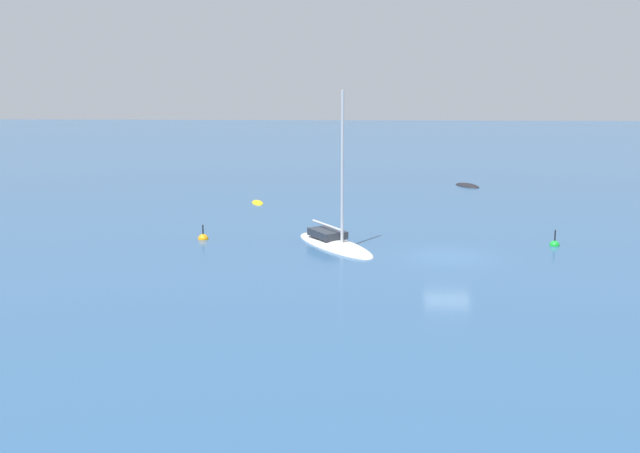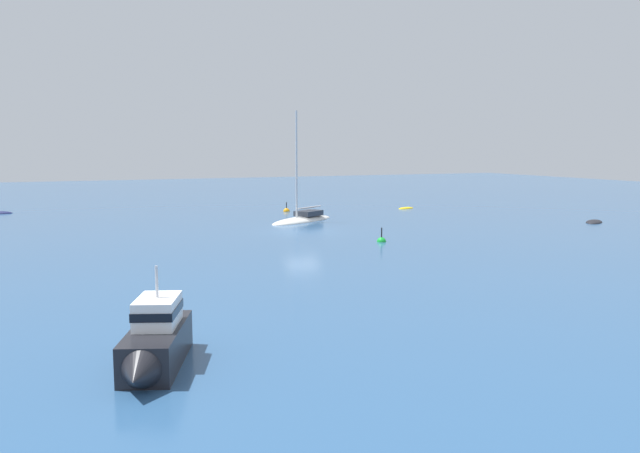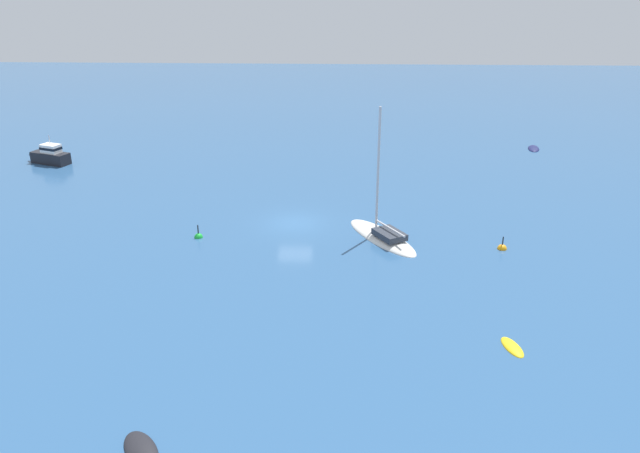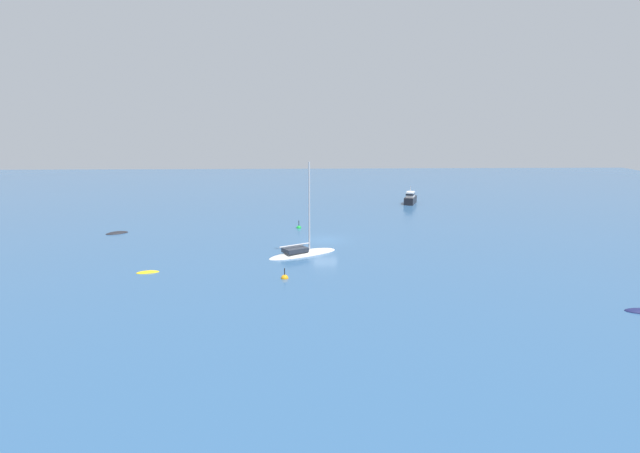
{
  "view_description": "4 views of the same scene",
  "coord_description": "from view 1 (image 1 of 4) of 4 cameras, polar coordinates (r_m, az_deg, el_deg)",
  "views": [
    {
      "loc": [
        48.57,
        -5.76,
        12.0
      ],
      "look_at": [
        2.42,
        -6.96,
        2.19
      ],
      "focal_mm": 51.17,
      "sensor_mm": 36.0,
      "label": 1
    },
    {
      "loc": [
        16.68,
        41.52,
        6.05
      ],
      "look_at": [
        0.0,
        3.17,
        0.76
      ],
      "focal_mm": 35.26,
      "sensor_mm": 36.0,
      "label": 2
    },
    {
      "loc": [
        -43.0,
        -3.52,
        17.49
      ],
      "look_at": [
        -6.45,
        -2.1,
        2.41
      ],
      "focal_mm": 35.85,
      "sensor_mm": 36.0,
      "label": 3
    },
    {
      "loc": [
        -2.64,
        -57.69,
        13.33
      ],
      "look_at": [
        -0.53,
        1.67,
        1.15
      ],
      "focal_mm": 30.67,
      "sensor_mm": 36.0,
      "label": 4
    }
  ],
  "objects": [
    {
      "name": "ketch",
      "position": [
        52.47,
        0.91,
        -1.06
      ],
      "size": [
        7.44,
        5.67,
        9.34
      ],
      "rotation": [
        0.0,
        0.0,
        0.55
      ],
      "color": "silver",
      "rests_on": "ground"
    },
    {
      "name": "channel_buoy",
      "position": [
        54.24,
        14.45,
        -1.16
      ],
      "size": [
        0.59,
        0.59,
        1.22
      ],
      "color": "green",
      "rests_on": "ground"
    },
    {
      "name": "mooring_buoy",
      "position": [
        54.59,
        -7.32,
        -0.79
      ],
      "size": [
        0.63,
        0.63,
        1.19
      ],
      "color": "orange",
      "rests_on": "ground"
    },
    {
      "name": "rib",
      "position": [
        73.96,
        9.2,
        2.51
      ],
      "size": [
        2.75,
        2.37,
        0.45
      ],
      "rotation": [
        0.0,
        0.0,
        0.58
      ],
      "color": "black",
      "rests_on": "ground"
    },
    {
      "name": "skiff",
      "position": [
        65.85,
        -3.93,
        1.47
      ],
      "size": [
        2.04,
        1.2,
        0.32
      ],
      "rotation": [
        0.0,
        0.0,
        0.24
      ],
      "color": "yellow",
      "rests_on": "ground"
    },
    {
      "name": "ground_plane",
      "position": [
        50.36,
        8.02,
        -1.9
      ],
      "size": [
        160.0,
        160.0,
        0.0
      ],
      "primitive_type": "plane",
      "color": "#2D5684"
    }
  ]
}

